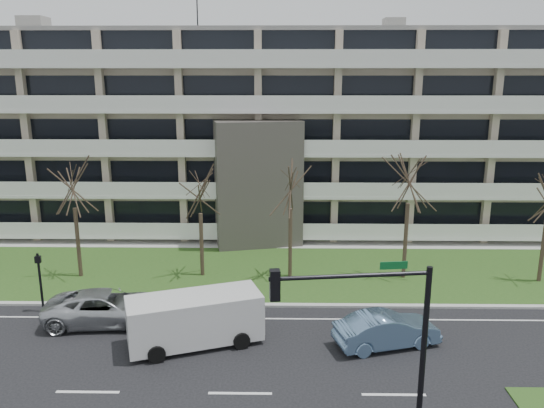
{
  "coord_description": "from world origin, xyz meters",
  "views": [
    {
      "loc": [
        1.53,
        -18.29,
        12.19
      ],
      "look_at": [
        1.1,
        10.0,
        5.17
      ],
      "focal_mm": 35.0,
      "sensor_mm": 36.0,
      "label": 1
    }
  ],
  "objects_px": {
    "silver_pickup": "(106,307)",
    "traffic_signal": "(374,326)",
    "white_van": "(196,315)",
    "pedestrian_signal": "(40,275)",
    "blue_sedan": "(387,330)"
  },
  "relations": [
    {
      "from": "silver_pickup",
      "to": "traffic_signal",
      "type": "height_order",
      "value": "traffic_signal"
    },
    {
      "from": "white_van",
      "to": "pedestrian_signal",
      "type": "xyz_separation_m",
      "value": [
        -8.61,
        3.24,
        0.64
      ]
    },
    {
      "from": "silver_pickup",
      "to": "blue_sedan",
      "type": "distance_m",
      "value": 13.71
    },
    {
      "from": "white_van",
      "to": "traffic_signal",
      "type": "xyz_separation_m",
      "value": [
        6.91,
        -6.21,
        2.68
      ]
    },
    {
      "from": "silver_pickup",
      "to": "traffic_signal",
      "type": "distance_m",
      "value": 14.71
    },
    {
      "from": "silver_pickup",
      "to": "traffic_signal",
      "type": "xyz_separation_m",
      "value": [
        11.76,
        -8.22,
        3.26
      ]
    },
    {
      "from": "traffic_signal",
      "to": "pedestrian_signal",
      "type": "xyz_separation_m",
      "value": [
        -15.52,
        9.46,
        -2.03
      ]
    },
    {
      "from": "white_van",
      "to": "pedestrian_signal",
      "type": "relative_size",
      "value": 2.0
    },
    {
      "from": "blue_sedan",
      "to": "white_van",
      "type": "bearing_deg",
      "value": 73.45
    },
    {
      "from": "blue_sedan",
      "to": "traffic_signal",
      "type": "bearing_deg",
      "value": 147.76
    },
    {
      "from": "silver_pickup",
      "to": "pedestrian_signal",
      "type": "relative_size",
      "value": 1.85
    },
    {
      "from": "white_van",
      "to": "traffic_signal",
      "type": "height_order",
      "value": "traffic_signal"
    },
    {
      "from": "blue_sedan",
      "to": "traffic_signal",
      "type": "xyz_separation_m",
      "value": [
        -1.79,
        -6.12,
        3.29
      ]
    },
    {
      "from": "white_van",
      "to": "traffic_signal",
      "type": "bearing_deg",
      "value": -61.24
    },
    {
      "from": "white_van",
      "to": "traffic_signal",
      "type": "relative_size",
      "value": 1.02
    }
  ]
}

